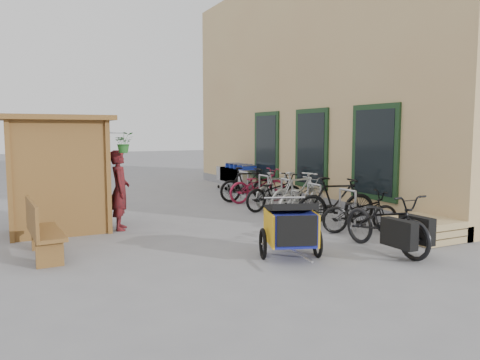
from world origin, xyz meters
name	(u,v)px	position (x,y,z in m)	size (l,w,h in m)	color
ground	(252,240)	(0.00, 0.00, 0.00)	(80.00, 80.00, 0.00)	gray
building	(361,88)	(6.49, 4.50, 3.49)	(6.07, 13.00, 7.00)	tan
kiosk	(53,157)	(-3.28, 2.47, 1.55)	(2.49, 1.65, 2.40)	brown
bike_rack	(287,192)	(2.30, 2.40, 0.52)	(0.05, 5.35, 0.86)	#A5A8AD
pallet_stack	(423,229)	(3.00, -1.40, 0.21)	(1.00, 1.20, 0.40)	tan
bench	(41,229)	(-3.68, 0.45, 0.49)	(0.53, 1.54, 0.96)	brown
shopping_carts	(235,175)	(3.00, 6.84, 0.57)	(0.54, 2.16, 0.97)	silver
child_trailer	(291,225)	(0.00, -1.34, 0.54)	(1.10, 1.68, 0.98)	#1C259A
cargo_bike	(387,222)	(1.70, -1.79, 0.51)	(0.69, 1.98, 1.04)	black
person_kiosk	(120,190)	(-2.02, 2.14, 0.84)	(0.61, 0.40, 1.69)	maroon
bike_0	(360,212)	(2.35, -0.35, 0.43)	(0.57, 1.64, 0.86)	black
bike_1	(336,201)	(2.35, 0.46, 0.54)	(0.51, 1.80, 1.08)	black
bike_2	(302,197)	(2.28, 1.69, 0.47)	(0.63, 1.80, 0.94)	#B6B7B3
bike_3	(298,193)	(2.31, 1.87, 0.55)	(0.52, 1.83, 1.10)	#B6B7B3
bike_4	(275,192)	(2.15, 2.76, 0.48)	(0.64, 1.83, 0.96)	black
bike_5	(277,190)	(2.41, 3.06, 0.49)	(0.47, 1.65, 0.99)	#B6B7B3
bike_6	(258,186)	(2.43, 4.17, 0.50)	(0.66, 1.89, 0.99)	maroon
bike_7	(247,184)	(2.22, 4.47, 0.51)	(0.48, 1.71, 1.03)	black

